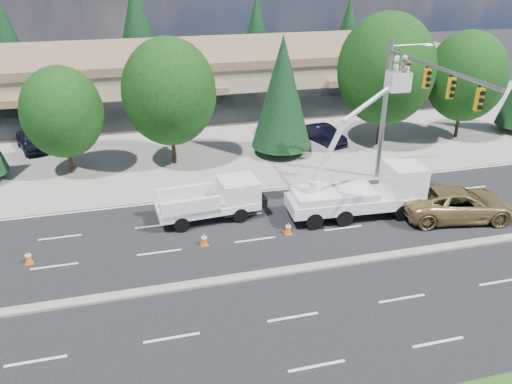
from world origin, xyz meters
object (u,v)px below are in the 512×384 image
object	(u,v)px
utility_pickup	(215,203)
minivan	(458,203)
signal_mast	(405,96)
bucket_truck	(367,185)

from	to	relation	value
utility_pickup	minivan	distance (m)	13.70
signal_mast	bucket_truck	distance (m)	5.91
signal_mast	minivan	distance (m)	6.89
bucket_truck	minivan	world-z (taller)	bucket_truck
utility_pickup	bucket_truck	world-z (taller)	bucket_truck
signal_mast	minivan	xyz separation A→B (m)	(1.68, -4.24, -5.16)
utility_pickup	bucket_truck	size ratio (longest dim) A/B	0.65
signal_mast	bucket_truck	bearing A→B (deg)	-140.98
signal_mast	utility_pickup	xyz separation A→B (m)	(-11.61, -0.88, -5.16)
utility_pickup	bucket_truck	bearing A→B (deg)	-16.21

